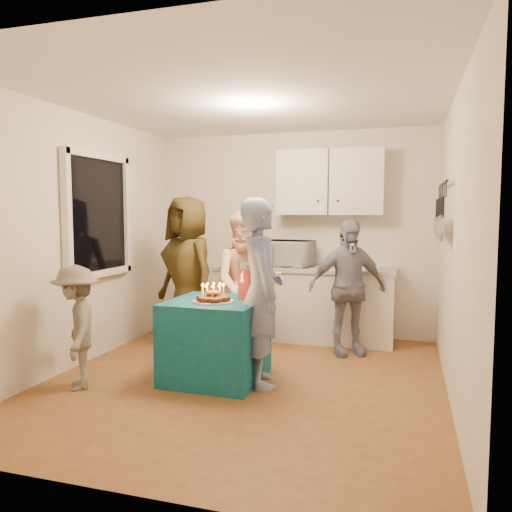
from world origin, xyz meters
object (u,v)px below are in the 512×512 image
(microwave, at_px, (289,253))
(child_near_left, at_px, (76,327))
(woman_back_left, at_px, (188,273))
(woman_back_right, at_px, (347,287))
(counter, at_px, (303,305))
(man_birthday, at_px, (261,292))
(party_table, at_px, (216,340))
(punch_jar, at_px, (249,281))
(woman_back_center, at_px, (247,284))

(microwave, bearing_deg, child_near_left, -111.91)
(woman_back_left, relative_size, woman_back_right, 1.17)
(woman_back_left, height_order, woman_back_right, woman_back_left)
(counter, bearing_deg, man_birthday, -91.11)
(man_birthday, bearing_deg, counter, -26.85)
(party_table, xyz_separation_m, woman_back_left, (-0.70, 0.91, 0.50))
(punch_jar, height_order, woman_back_right, woman_back_right)
(counter, bearing_deg, woman_back_right, -40.49)
(party_table, bearing_deg, child_near_left, -152.34)
(microwave, relative_size, woman_back_center, 0.36)
(child_near_left, bearing_deg, woman_back_center, 104.58)
(woman_back_left, xyz_separation_m, child_near_left, (-0.41, -1.49, -0.32))
(man_birthday, bearing_deg, woman_back_right, -53.26)
(counter, xyz_separation_m, woman_back_left, (-1.18, -0.83, 0.45))
(party_table, distance_m, child_near_left, 1.26)
(party_table, height_order, man_birthday, man_birthday)
(man_birthday, distance_m, woman_back_left, 1.47)
(man_birthday, height_order, woman_back_center, man_birthday)
(woman_back_center, relative_size, child_near_left, 1.43)
(woman_back_right, bearing_deg, woman_back_left, 162.50)
(counter, relative_size, microwave, 3.79)
(party_table, height_order, woman_back_center, woman_back_center)
(child_near_left, bearing_deg, woman_back_right, 93.57)
(woman_back_right, bearing_deg, child_near_left, -168.02)
(woman_back_left, distance_m, woman_back_center, 0.76)
(woman_back_left, distance_m, child_near_left, 1.58)
(man_birthday, xyz_separation_m, woman_back_center, (-0.39, 0.83, -0.06))
(party_table, distance_m, woman_back_left, 1.25)
(punch_jar, relative_size, woman_back_right, 0.23)
(punch_jar, height_order, child_near_left, child_near_left)
(punch_jar, bearing_deg, counter, 82.63)
(counter, relative_size, child_near_left, 1.98)
(woman_back_left, bearing_deg, man_birthday, -7.52)
(counter, height_order, man_birthday, man_birthday)
(microwave, xyz_separation_m, punch_jar, (-0.02, -1.56, -0.14))
(party_table, height_order, child_near_left, child_near_left)
(woman_back_left, distance_m, woman_back_right, 1.82)
(punch_jar, xyz_separation_m, woman_back_left, (-0.98, 0.73, -0.05))
(punch_jar, distance_m, woman_back_right, 1.33)
(man_birthday, distance_m, child_near_left, 1.68)
(party_table, xyz_separation_m, man_birthday, (0.45, -0.00, 0.48))
(woman_back_center, distance_m, woman_back_right, 1.11)
(party_table, height_order, punch_jar, punch_jar)
(woman_back_right, bearing_deg, woman_back_center, 173.75)
(counter, bearing_deg, woman_back_left, -144.86)
(counter, distance_m, party_table, 1.80)
(counter, xyz_separation_m, man_birthday, (-0.03, -1.74, 0.43))
(party_table, xyz_separation_m, woman_back_center, (0.05, 0.82, 0.42))
(microwave, relative_size, child_near_left, 0.52)
(microwave, distance_m, party_table, 1.89)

